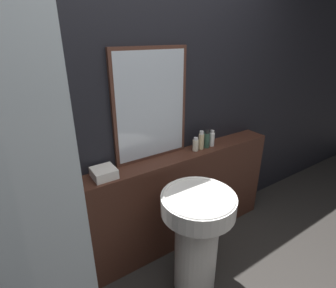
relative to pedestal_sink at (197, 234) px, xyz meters
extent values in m
cube|color=black|center=(-0.04, 0.62, 0.74)|extent=(8.00, 0.06, 2.50)
cube|color=#422319|center=(-0.04, 0.48, -0.06)|extent=(2.40, 0.22, 0.89)
cylinder|color=silver|center=(0.00, 0.00, -0.16)|extent=(0.31, 0.31, 0.70)
cylinder|color=silver|center=(0.00, 0.00, 0.26)|extent=(0.51, 0.51, 0.13)
torus|color=silver|center=(0.00, 0.00, 0.32)|extent=(0.50, 0.50, 0.02)
cube|color=#47281E|center=(-0.02, 0.57, 0.82)|extent=(0.63, 0.03, 0.86)
cube|color=#B2BCC6|center=(-0.02, 0.57, 0.82)|extent=(0.58, 0.02, 0.81)
cube|color=silver|center=(-0.47, 0.48, 0.42)|extent=(0.16, 0.16, 0.07)
cylinder|color=beige|center=(0.36, 0.48, 0.43)|extent=(0.05, 0.05, 0.10)
cylinder|color=silver|center=(0.36, 0.48, 0.49)|extent=(0.04, 0.04, 0.02)
cylinder|color=#C6B284|center=(0.42, 0.48, 0.45)|extent=(0.05, 0.05, 0.14)
cylinder|color=silver|center=(0.42, 0.48, 0.54)|extent=(0.03, 0.03, 0.03)
cylinder|color=#2D4C3D|center=(0.48, 0.48, 0.45)|extent=(0.05, 0.05, 0.13)
cylinder|color=black|center=(0.48, 0.48, 0.53)|extent=(0.04, 0.04, 0.03)
cylinder|color=white|center=(0.54, 0.48, 0.45)|extent=(0.05, 0.05, 0.12)
cylinder|color=silver|center=(0.54, 0.48, 0.52)|extent=(0.03, 0.03, 0.03)
camera|label=1|loc=(-0.98, -1.11, 1.33)|focal=28.00mm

